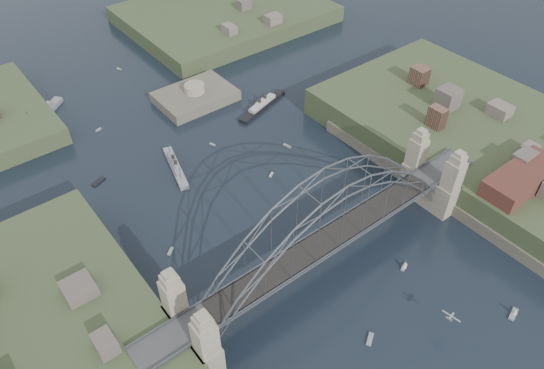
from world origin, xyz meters
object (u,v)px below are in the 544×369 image
(ocean_liner, at_px, (262,105))
(wharf_shed, at_px, (522,178))
(naval_cruiser_far, at_px, (42,115))
(naval_cruiser_near, at_px, (175,167))
(fort_island, at_px, (196,102))
(bridge, at_px, (330,225))

(ocean_liner, bearing_deg, wharf_shed, -74.80)
(naval_cruiser_far, bearing_deg, ocean_liner, -33.49)
(naval_cruiser_near, relative_size, ocean_liner, 0.86)
(fort_island, bearing_deg, bridge, -99.73)
(bridge, xyz_separation_m, wharf_shed, (44.00, -14.00, -2.32))
(bridge, bearing_deg, wharf_shed, -17.65)
(wharf_shed, bearing_deg, bridge, 162.35)
(fort_island, bearing_deg, naval_cruiser_far, 153.59)
(fort_island, xyz_separation_m, wharf_shed, (32.00, -84.00, 10.34))
(bridge, height_order, naval_cruiser_near, bridge)
(naval_cruiser_far, xyz_separation_m, ocean_liner, (52.30, -34.60, -0.20))
(bridge, distance_m, wharf_shed, 46.23)
(bridge, xyz_separation_m, naval_cruiser_far, (-26.98, 89.36, -11.37))
(wharf_shed, relative_size, ocean_liner, 1.02)
(naval_cruiser_near, relative_size, naval_cruiser_far, 1.07)
(naval_cruiser_near, bearing_deg, fort_island, 49.00)
(naval_cruiser_near, height_order, naval_cruiser_far, naval_cruiser_far)
(ocean_liner, bearing_deg, bridge, -114.81)
(fort_island, relative_size, ocean_liner, 1.13)
(bridge, relative_size, naval_cruiser_far, 5.38)
(fort_island, xyz_separation_m, naval_cruiser_near, (-20.74, -23.86, 1.12))
(wharf_shed, xyz_separation_m, ocean_liner, (-18.68, 68.76, -9.25))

